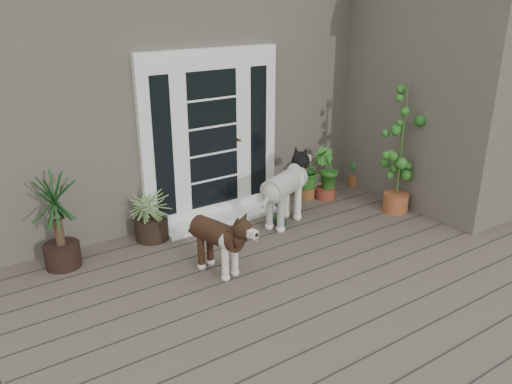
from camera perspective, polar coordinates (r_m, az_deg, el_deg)
deck at (r=5.43m, az=9.02°, el=-10.41°), size 6.20×4.60×0.12m
house_main at (r=8.34m, az=-10.86°, el=11.63°), size 7.40×4.00×3.10m
house_wing at (r=7.68m, az=20.31°, el=9.92°), size 1.60×2.40×3.10m
door_unit at (r=6.52m, az=-4.94°, el=6.13°), size 1.90×0.14×2.15m
door_step at (r=6.71m, az=-3.82°, el=-2.93°), size 1.60×0.40×0.05m
brindle_dog at (r=5.39m, az=-4.26°, el=-5.74°), size 0.53×0.85×0.66m
white_dog at (r=6.47m, az=3.15°, el=-0.32°), size 1.03×0.75×0.79m
spider_plant at (r=6.20m, az=-11.58°, el=-2.16°), size 0.80×0.80×0.70m
yucca at (r=5.78m, az=-21.07°, el=-3.15°), size 0.95×0.95×1.03m
herb_a at (r=7.36m, az=5.68°, el=1.63°), size 0.60×0.60×0.62m
herb_b at (r=7.39m, az=7.75°, el=1.22°), size 0.49×0.49×0.53m
herb_c at (r=8.02m, az=11.19°, el=2.67°), size 0.49×0.49×0.54m
sapling at (r=6.95m, az=15.76°, el=4.74°), size 0.65×0.65×1.78m
clog_left at (r=6.95m, az=2.93°, el=-1.83°), size 0.21×0.33×0.09m
clog_right at (r=6.61m, az=2.28°, el=-3.06°), size 0.17×0.33×0.10m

